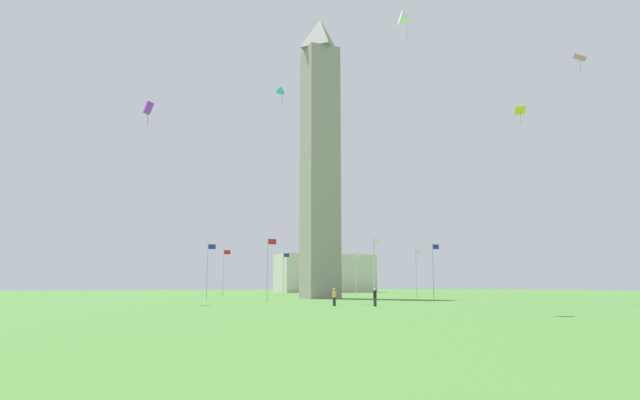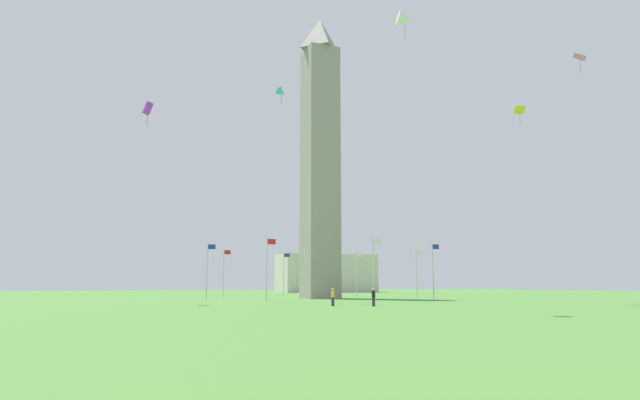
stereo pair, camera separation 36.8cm
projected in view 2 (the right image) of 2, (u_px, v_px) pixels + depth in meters
ground_plane at (320, 298)px, 78.28m from camera, size 260.00×260.00×0.00m
obelisk_monument at (320, 153)px, 81.59m from camera, size 4.73×4.73×43.01m
flagpole_n at (417, 271)px, 85.14m from camera, size 1.12×0.14×7.49m
flagpole_ne at (357, 272)px, 93.91m from camera, size 1.12×0.14×7.49m
flagpole_e at (284, 272)px, 93.91m from camera, size 1.12×0.14×7.49m
flagpole_se at (224, 271)px, 85.14m from camera, size 1.12×0.14×7.49m
flagpole_s at (208, 268)px, 72.74m from camera, size 1.12×0.14×7.49m
flagpole_sw at (267, 266)px, 63.97m from camera, size 1.12×0.14×7.49m
flagpole_w at (374, 266)px, 63.97m from camera, size 1.12×0.14×7.49m
flagpole_nw at (433, 268)px, 72.74m from camera, size 1.12×0.14×7.49m
person_yellow_shirt at (333, 297)px, 50.66m from camera, size 0.32×0.32×1.65m
person_black_shirt at (374, 297)px, 49.98m from camera, size 0.32×0.32×1.65m
kite_pink_diamond at (580, 57)px, 65.99m from camera, size 1.91×1.93×2.33m
kite_cyan_delta at (281, 93)px, 63.75m from camera, size 1.66×1.63×2.08m
kite_purple_box at (148, 108)px, 60.54m from camera, size 1.18×0.91×2.73m
kite_yellow_diamond at (520, 110)px, 59.97m from camera, size 1.42×1.34×1.91m
kite_white_delta at (405, 19)px, 43.55m from camera, size 1.74×1.63×2.51m
distant_building at (326, 273)px, 140.32m from camera, size 24.82×10.48×9.65m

